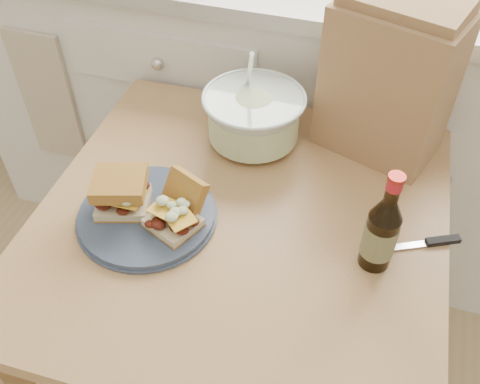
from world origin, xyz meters
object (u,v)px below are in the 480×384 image
(beer_bottle, at_px, (381,232))
(paper_bag, at_px, (388,83))
(plate, at_px, (147,215))
(dining_table, at_px, (239,249))
(coleslaw_bowl, at_px, (254,119))

(beer_bottle, bearing_deg, paper_bag, 79.77)
(paper_bag, bearing_deg, plate, -118.84)
(dining_table, relative_size, coleslaw_bowl, 3.61)
(beer_bottle, bearing_deg, plate, 166.23)
(dining_table, bearing_deg, beer_bottle, -7.72)
(coleslaw_bowl, xyz_separation_m, beer_bottle, (0.33, -0.28, 0.02))
(plate, height_order, beer_bottle, beer_bottle)
(coleslaw_bowl, distance_m, beer_bottle, 0.43)
(dining_table, height_order, coleslaw_bowl, coleslaw_bowl)
(plate, xyz_separation_m, coleslaw_bowl, (0.14, 0.31, 0.05))
(dining_table, relative_size, paper_bag, 2.54)
(coleslaw_bowl, xyz_separation_m, paper_bag, (0.28, 0.07, 0.11))
(dining_table, distance_m, plate, 0.22)
(beer_bottle, distance_m, paper_bag, 0.37)
(dining_table, bearing_deg, coleslaw_bowl, 98.65)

